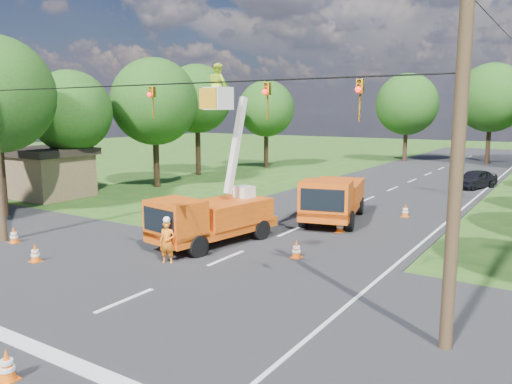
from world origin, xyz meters
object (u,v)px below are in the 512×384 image
Objects in this scene: tree_left_f at (266,109)px; traffic_cone_4 at (14,235)px; traffic_cone_2 at (340,225)px; tree_left_e at (197,99)px; tree_far_b at (492,98)px; traffic_cone_6 at (405,211)px; tree_left_c at (70,112)px; traffic_cone_3 at (35,253)px; shed at (46,172)px; distant_car at (475,179)px; second_truck at (333,198)px; pole_right_near at (459,129)px; tree_far_a at (407,104)px; traffic_cone_1 at (296,249)px; tree_left_d at (154,102)px; ground_worker at (167,242)px; bucket_truck at (212,207)px; traffic_cone_0 at (7,366)px.

traffic_cone_4 is at bearing -78.69° from tree_left_f.
tree_left_e reaches higher than traffic_cone_2.
tree_left_e is 0.91× the size of tree_far_b.
traffic_cone_6 is 0.09× the size of tree_left_c.
traffic_cone_6 is at bearing 73.05° from traffic_cone_2.
traffic_cone_4 is 0.08× the size of tree_left_e.
traffic_cone_3 is at bearing -100.64° from tree_far_b.
traffic_cone_3 is at bearing -36.36° from shed.
shed is 14.87m from tree_left_e.
distant_car is 5.57× the size of traffic_cone_6.
second_truck is at bearing 6.72° from tree_left_c.
traffic_cone_4 is 18.67m from traffic_cone_6.
traffic_cone_6 is 0.07× the size of pole_right_near.
tree_left_c reaches higher than traffic_cone_6.
tree_left_f is at bearing -127.01° from tree_far_a.
traffic_cone_1 and traffic_cone_3 have the same top height.
tree_far_a is at bearing 106.34° from traffic_cone_6.
traffic_cone_1 is at bearing -31.42° from tree_left_d.
tree_left_f reaches higher than tree_left_c.
pole_right_near is at bearing -16.80° from shed.
tree_far_b is at bearing 60.64° from ground_worker.
traffic_cone_4 is at bearing -104.71° from tree_far_b.
distant_car is 5.57× the size of traffic_cone_2.
second_truck is 17.85m from tree_left_c.
traffic_cone_6 is at bearing 71.52° from bucket_truck.
ground_worker is 2.27× the size of traffic_cone_4.
tree_left_d is (-23.50, 15.00, 1.02)m from pole_right_near.
distant_car is at bearing 12.21° from tree_left_e.
traffic_cone_0 is 20.55m from traffic_cone_6.
tree_left_e is at bearing -146.05° from distant_car.
traffic_cone_1 is (1.44, -6.51, -0.85)m from second_truck.
traffic_cone_2 is 35.09m from tree_far_a.
bucket_truck is 0.71× the size of tree_far_b.
tree_left_c is (-21.29, -17.67, 4.76)m from distant_car.
traffic_cone_4 is 0.09× the size of tree_left_c.
traffic_cone_4 is (-10.97, -4.48, 0.00)m from traffic_cone_1.
tree_far_b is at bearing 59.04° from tree_left_d.
distant_car is at bearing 83.24° from traffic_cone_1.
bucket_truck is at bearing -124.58° from second_truck.
distant_car is 5.57× the size of traffic_cone_4.
traffic_cone_0 is 1.00× the size of traffic_cone_6.
traffic_cone_0 is 11.92m from traffic_cone_4.
tree_far_b is (-1.79, 18.33, 6.13)m from distant_car.
shed is 37.61m from tree_far_a.
second_truck is at bearing 49.08° from traffic_cone_4.
pole_right_near reaches higher than traffic_cone_0.
distant_car is at bearing 39.70° from tree_left_c.
distant_car is at bearing 62.96° from traffic_cone_4.
distant_car is at bearing 80.83° from traffic_cone_2.
pole_right_near reaches higher than tree_left_c.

